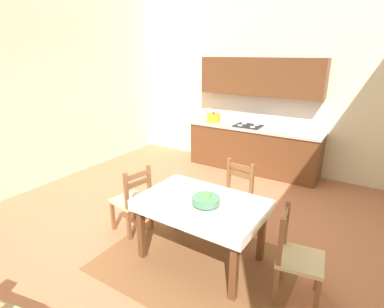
# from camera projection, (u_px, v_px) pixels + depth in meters

# --- Properties ---
(ground_plane) EXTENTS (6.38, 6.62, 0.10)m
(ground_plane) POSITION_uv_depth(u_px,v_px,m) (174.00, 235.00, 4.07)
(ground_plane) COLOR #B7704C
(wall_back) EXTENTS (6.38, 0.12, 4.09)m
(wall_back) POSITION_uv_depth(u_px,v_px,m) (263.00, 65.00, 5.86)
(wall_back) COLOR beige
(wall_back) RESTS_ON ground_plane
(wall_left) EXTENTS (0.12, 6.62, 4.09)m
(wall_left) POSITION_uv_depth(u_px,v_px,m) (23.00, 68.00, 4.88)
(wall_left) COLOR beige
(wall_left) RESTS_ON ground_plane
(area_rug) EXTENTS (2.10, 1.60, 0.01)m
(area_rug) POSITION_uv_depth(u_px,v_px,m) (196.00, 262.00, 3.46)
(area_rug) COLOR brown
(area_rug) RESTS_ON ground_plane
(kitchen_cabinetry) EXTENTS (2.61, 0.63, 2.20)m
(kitchen_cabinetry) POSITION_uv_depth(u_px,v_px,m) (255.00, 129.00, 5.96)
(kitchen_cabinetry) COLOR brown
(kitchen_cabinetry) RESTS_ON ground_plane
(dining_table) EXTENTS (1.38, 0.92, 0.75)m
(dining_table) POSITION_uv_depth(u_px,v_px,m) (201.00, 211.00, 3.35)
(dining_table) COLOR brown
(dining_table) RESTS_ON ground_plane
(dining_chair_kitchen_side) EXTENTS (0.47, 0.47, 0.93)m
(dining_chair_kitchen_side) POSITION_uv_depth(u_px,v_px,m) (234.00, 198.00, 4.03)
(dining_chair_kitchen_side) COLOR #D1BC89
(dining_chair_kitchen_side) RESTS_ON ground_plane
(dining_chair_tv_side) EXTENTS (0.49, 0.49, 0.93)m
(dining_chair_tv_side) POSITION_uv_depth(u_px,v_px,m) (133.00, 201.00, 3.96)
(dining_chair_tv_side) COLOR #D1BC89
(dining_chair_tv_side) RESTS_ON ground_plane
(dining_chair_window_side) EXTENTS (0.48, 0.48, 0.93)m
(dining_chair_window_side) POSITION_uv_depth(u_px,v_px,m) (296.00, 257.00, 2.87)
(dining_chair_window_side) COLOR #D1BC89
(dining_chair_window_side) RESTS_ON ground_plane
(fruit_bowl) EXTENTS (0.30, 0.30, 0.12)m
(fruit_bowl) POSITION_uv_depth(u_px,v_px,m) (206.00, 200.00, 3.18)
(fruit_bowl) COLOR #4C7F5B
(fruit_bowl) RESTS_ON dining_table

